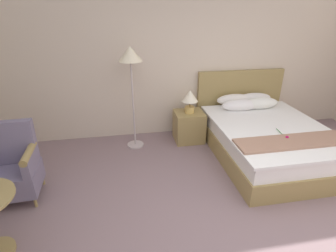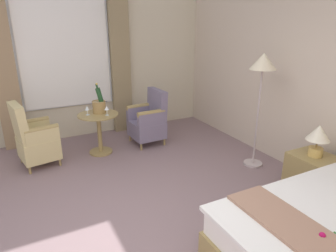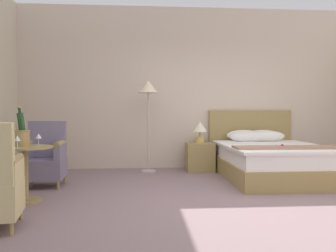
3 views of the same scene
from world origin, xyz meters
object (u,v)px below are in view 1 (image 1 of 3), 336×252
at_px(nightstand, 189,126).
at_px(floor_lamp_brass, 131,63).
at_px(bedside_lamp, 190,98).
at_px(bed, 264,135).
at_px(armchair_by_window, 13,168).

bearing_deg(nightstand, floor_lamp_brass, -177.18).
bearing_deg(nightstand, bedside_lamp, -180.00).
relative_size(bedside_lamp, floor_lamp_brass, 0.24).
height_order(bed, armchair_by_window, bed).
bearing_deg(floor_lamp_brass, bedside_lamp, 2.82).
relative_size(nightstand, bedside_lamp, 1.35).
height_order(bed, floor_lamp_brass, floor_lamp_brass).
xyz_separation_m(nightstand, bedside_lamp, (-0.00, -0.00, 0.52)).
bearing_deg(armchair_by_window, bedside_lamp, 23.83).
xyz_separation_m(bed, armchair_by_window, (-3.57, -0.44, 0.09)).
bearing_deg(bed, bedside_lamp, 148.02).
distance_m(floor_lamp_brass, armchair_by_window, 2.12).
relative_size(bed, nightstand, 4.22).
bearing_deg(floor_lamp_brass, bed, -17.01).
height_order(bed, nightstand, bed).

